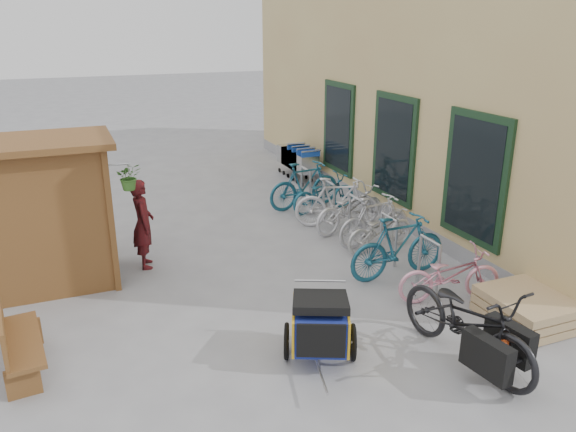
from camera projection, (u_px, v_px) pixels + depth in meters
name	position (u px, v px, depth m)	size (l,w,h in m)	color
ground	(295.00, 316.00, 8.22)	(80.00, 80.00, 0.00)	#949496
building	(474.00, 47.00, 13.32)	(6.07, 13.00, 7.00)	tan
kiosk	(39.00, 194.00, 8.70)	(2.49, 1.65, 2.40)	brown
bike_rack	(356.00, 214.00, 10.97)	(0.05, 5.35, 0.86)	#A5A8AD
pallet_stack	(527.00, 308.00, 8.00)	(1.00, 1.20, 0.40)	tan
bench	(15.00, 338.00, 6.79)	(0.57, 1.45, 0.90)	brown
shopping_carts	(297.00, 158.00, 15.18)	(0.54, 1.80, 0.96)	silver
child_trailer	(320.00, 323.00, 7.05)	(1.02, 1.54, 0.91)	navy
cargo_bike	(469.00, 322.00, 6.95)	(1.03, 2.23, 1.13)	black
person_kiosk	(143.00, 224.00, 9.64)	(0.58, 0.38, 1.58)	maroon
bike_0	(450.00, 275.00, 8.55)	(0.57, 1.63, 0.86)	pink
bike_1	(398.00, 247.00, 9.31)	(0.51, 1.81, 1.09)	#1C5770
bike_2	(380.00, 230.00, 10.48)	(0.53, 1.52, 0.80)	#B8B7B3
bike_3	(375.00, 220.00, 10.68)	(0.46, 1.64, 0.98)	silver
bike_4	(350.00, 208.00, 11.42)	(0.63, 1.79, 0.94)	silver
bike_5	(337.00, 202.00, 11.62)	(0.50, 1.77, 1.06)	silver
bike_6	(324.00, 193.00, 12.58)	(0.56, 1.61, 0.85)	#1C5770
bike_7	(305.00, 185.00, 12.79)	(0.51, 1.80, 1.08)	#1C5770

